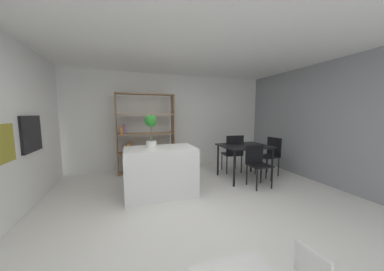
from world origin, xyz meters
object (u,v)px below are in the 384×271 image
(dining_chair_window_side, at_px, (270,153))
(dining_chair_near, at_px, (257,161))
(potted_plant_on_island, at_px, (151,127))
(dining_table, at_px, (244,149))
(dining_chair_far, at_px, (233,151))
(kitchen_island, at_px, (161,171))
(open_bookshelf, at_px, (143,134))
(built_in_oven, at_px, (31,134))

(dining_chair_window_side, xyz_separation_m, dining_chair_near, (-0.75, -0.49, -0.03))
(potted_plant_on_island, bearing_deg, dining_table, 5.25)
(dining_chair_far, bearing_deg, potted_plant_on_island, 24.90)
(dining_chair_far, bearing_deg, kitchen_island, 28.57)
(dining_chair_near, bearing_deg, dining_chair_far, 91.71)
(dining_chair_window_side, bearing_deg, open_bookshelf, -120.21)
(kitchen_island, relative_size, dining_chair_window_side, 1.38)
(open_bookshelf, distance_m, dining_chair_window_side, 3.19)
(dining_chair_far, height_order, dining_chair_window_side, dining_chair_far)
(dining_table, distance_m, dining_chair_near, 0.51)
(dining_chair_far, bearing_deg, dining_chair_window_side, 157.51)
(potted_plant_on_island, height_order, dining_chair_window_side, potted_plant_on_island)
(dining_chair_far, relative_size, dining_chair_near, 1.13)
(kitchen_island, distance_m, potted_plant_on_island, 0.83)
(built_in_oven, relative_size, kitchen_island, 0.49)
(open_bookshelf, relative_size, dining_table, 1.87)
(kitchen_island, xyz_separation_m, dining_chair_far, (1.96, 0.75, 0.12))
(built_in_oven, xyz_separation_m, potted_plant_on_island, (1.87, -0.17, 0.08))
(potted_plant_on_island, bearing_deg, open_bookshelf, 91.61)
(potted_plant_on_island, xyz_separation_m, dining_chair_near, (2.12, -0.28, -0.74))
(open_bookshelf, distance_m, dining_table, 2.51)
(built_in_oven, bearing_deg, open_bookshelf, 34.86)
(open_bookshelf, xyz_separation_m, dining_chair_window_side, (2.91, -1.24, -0.42))
(dining_chair_far, xyz_separation_m, dining_chair_near, (0.01, -0.93, -0.05))
(kitchen_island, relative_size, potted_plant_on_island, 2.13)
(potted_plant_on_island, bearing_deg, built_in_oven, 174.92)
(potted_plant_on_island, distance_m, dining_table, 2.20)
(built_in_oven, xyz_separation_m, dining_chair_near, (3.99, -0.45, -0.66))
(open_bookshelf, bearing_deg, kitchen_island, -83.14)
(open_bookshelf, relative_size, dining_chair_window_side, 2.17)
(potted_plant_on_island, relative_size, dining_table, 0.56)
(dining_chair_far, bearing_deg, open_bookshelf, -12.59)
(built_in_oven, distance_m, dining_table, 4.02)
(kitchen_island, bearing_deg, dining_chair_near, -5.33)
(dining_chair_far, distance_m, dining_chair_near, 0.93)
(dining_table, xyz_separation_m, dining_chair_window_side, (0.75, 0.01, -0.15))
(dining_chair_near, bearing_deg, built_in_oven, 174.41)
(open_bookshelf, distance_m, dining_chair_near, 2.80)
(kitchen_island, distance_m, dining_chair_window_side, 2.74)
(built_in_oven, distance_m, kitchen_island, 2.16)
(dining_table, xyz_separation_m, dining_chair_far, (-0.01, 0.46, -0.13))
(dining_chair_near, bearing_deg, dining_table, 90.93)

